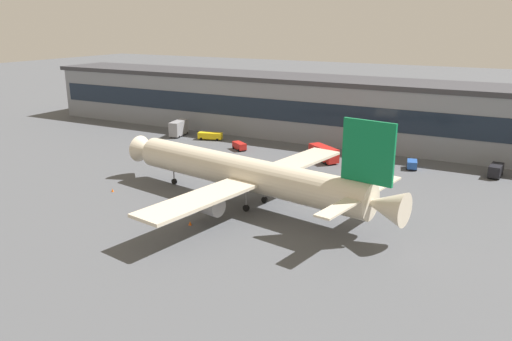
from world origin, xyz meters
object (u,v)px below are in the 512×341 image
object	(u,v)px
belt_loader	(210,136)
crew_van	(496,170)
fuel_truck	(323,153)
traffic_cone_1	(113,190)
follow_me_car	(240,146)
traffic_cone_0	(190,223)
catering_truck	(179,128)
airliner	(249,174)
baggage_tug	(412,164)

from	to	relation	value
belt_loader	crew_van	xyz separation A→B (m)	(69.31, 0.25, 0.31)
fuel_truck	traffic_cone_1	bearing A→B (deg)	-124.11
fuel_truck	belt_loader	xyz separation A→B (m)	(-34.11, 5.20, -0.73)
traffic_cone_1	crew_van	bearing A→B (deg)	35.77
fuel_truck	belt_loader	bearing A→B (deg)	171.33
crew_van	follow_me_car	bearing A→B (deg)	-174.04
follow_me_car	traffic_cone_0	xyz separation A→B (m)	(17.26, -44.52, -0.76)
traffic_cone_1	catering_truck	bearing A→B (deg)	112.05
follow_me_car	traffic_cone_1	xyz separation A→B (m)	(-4.75, -38.42, -0.79)
crew_van	catering_truck	distance (m)	79.47
belt_loader	catering_truck	xyz separation A→B (m)	(-10.15, 0.11, 1.14)
belt_loader	traffic_cone_1	xyz separation A→B (m)	(7.76, -44.10, -0.86)
traffic_cone_0	fuel_truck	bearing A→B (deg)	84.49
airliner	follow_me_car	world-z (taller)	airliner
fuel_truck	follow_me_car	distance (m)	21.62
fuel_truck	crew_van	bearing A→B (deg)	8.79
follow_me_car	fuel_truck	bearing A→B (deg)	1.28
catering_truck	traffic_cone_0	world-z (taller)	catering_truck
belt_loader	traffic_cone_0	size ratio (longest dim) A/B	10.27
airliner	catering_truck	world-z (taller)	airliner
belt_loader	catering_truck	world-z (taller)	catering_truck
airliner	fuel_truck	size ratio (longest dim) A/B	6.62
traffic_cone_1	belt_loader	bearing A→B (deg)	99.98
baggage_tug	belt_loader	xyz separation A→B (m)	(-53.20, 2.28, 0.07)
catering_truck	follow_me_car	bearing A→B (deg)	-14.34
crew_van	traffic_cone_1	size ratio (longest dim) A/B	9.04
belt_loader	crew_van	size ratio (longest dim) A/B	1.25
catering_truck	traffic_cone_0	xyz separation A→B (m)	(39.91, -50.31, -1.97)
airliner	catering_truck	bearing A→B (deg)	138.76
airliner	follow_me_car	size ratio (longest dim) A/B	11.91
baggage_tug	airliner	bearing A→B (deg)	-118.87
belt_loader	follow_me_car	world-z (taller)	belt_loader
baggage_tug	crew_van	distance (m)	16.31
airliner	crew_van	xyz separation A→B (m)	(35.86, 38.35, -4.11)
follow_me_car	catering_truck	size ratio (longest dim) A/B	0.62
crew_van	follow_me_car	distance (m)	57.11
belt_loader	catering_truck	distance (m)	10.21
airliner	baggage_tug	xyz separation A→B (m)	(19.75, 35.83, -4.48)
traffic_cone_1	fuel_truck	bearing A→B (deg)	55.89
baggage_tug	belt_loader	world-z (taller)	belt_loader
airliner	crew_van	distance (m)	52.67
airliner	crew_van	bearing A→B (deg)	46.92
catering_truck	traffic_cone_1	size ratio (longest dim) A/B	12.72
belt_loader	baggage_tug	bearing A→B (deg)	-2.45
airliner	follow_me_car	bearing A→B (deg)	122.86
traffic_cone_0	follow_me_car	bearing A→B (deg)	111.19
fuel_truck	traffic_cone_0	bearing A→B (deg)	-95.51
baggage_tug	catering_truck	bearing A→B (deg)	177.84
fuel_truck	follow_me_car	size ratio (longest dim) A/B	1.80
follow_me_car	traffic_cone_0	world-z (taller)	follow_me_car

